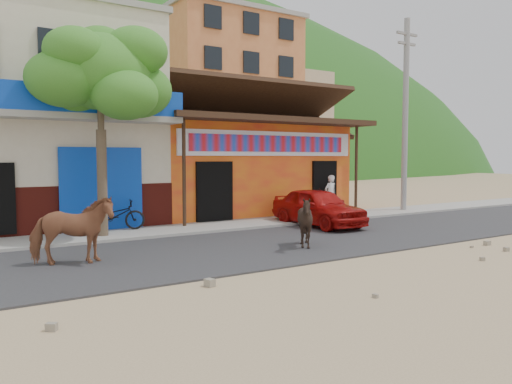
% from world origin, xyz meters
% --- Properties ---
extents(ground, '(120.00, 120.00, 0.00)m').
position_xyz_m(ground, '(0.00, 0.00, 0.00)').
color(ground, '#9E825B').
rests_on(ground, ground).
extents(road, '(60.00, 5.00, 0.04)m').
position_xyz_m(road, '(0.00, 2.50, 0.02)').
color(road, '#28282B').
rests_on(road, ground).
extents(sidewalk, '(60.00, 2.00, 0.12)m').
position_xyz_m(sidewalk, '(0.00, 6.00, 0.06)').
color(sidewalk, gray).
rests_on(sidewalk, ground).
extents(dance_club, '(8.00, 6.00, 3.60)m').
position_xyz_m(dance_club, '(2.00, 10.00, 1.80)').
color(dance_club, orange).
rests_on(dance_club, ground).
extents(cafe_building, '(7.00, 6.00, 7.00)m').
position_xyz_m(cafe_building, '(-5.50, 10.00, 3.50)').
color(cafe_building, beige).
rests_on(cafe_building, ground).
extents(apartment_front, '(9.00, 9.00, 12.00)m').
position_xyz_m(apartment_front, '(9.00, 24.00, 6.00)').
color(apartment_front, '#CC723F').
rests_on(apartment_front, ground).
extents(apartment_rear, '(8.00, 8.00, 10.00)m').
position_xyz_m(apartment_rear, '(18.00, 30.00, 5.00)').
color(apartment_rear, tan).
rests_on(apartment_rear, ground).
extents(hillside, '(100.00, 40.00, 24.00)m').
position_xyz_m(hillside, '(0.00, 70.00, 12.00)').
color(hillside, '#194C14').
rests_on(hillside, ground).
extents(tree, '(3.00, 3.00, 6.00)m').
position_xyz_m(tree, '(-4.60, 5.80, 3.12)').
color(tree, '#2D721E').
rests_on(tree, sidewalk).
extents(utility_pole, '(0.24, 0.24, 8.00)m').
position_xyz_m(utility_pole, '(8.20, 6.00, 4.12)').
color(utility_pole, gray).
rests_on(utility_pole, sidewalk).
extents(cow_tan, '(1.89, 1.22, 1.47)m').
position_xyz_m(cow_tan, '(-6.14, 2.66, 0.77)').
color(cow_tan, '#995E3D').
rests_on(cow_tan, road).
extents(cow_dark, '(1.39, 1.29, 1.31)m').
position_xyz_m(cow_dark, '(-0.63, 1.57, 0.70)').
color(cow_dark, black).
rests_on(cow_dark, road).
extents(red_car, '(1.55, 3.77, 1.28)m').
position_xyz_m(red_car, '(2.23, 4.51, 0.68)').
color(red_car, '#A90E0C').
rests_on(red_car, road).
extents(scooter, '(1.85, 0.96, 0.92)m').
position_xyz_m(scooter, '(-4.00, 6.61, 0.58)').
color(scooter, black).
rests_on(scooter, sidewalk).
extents(pedestrian, '(0.58, 0.40, 1.53)m').
position_xyz_m(pedestrian, '(4.50, 6.48, 0.88)').
color(pedestrian, white).
rests_on(pedestrian, sidewalk).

